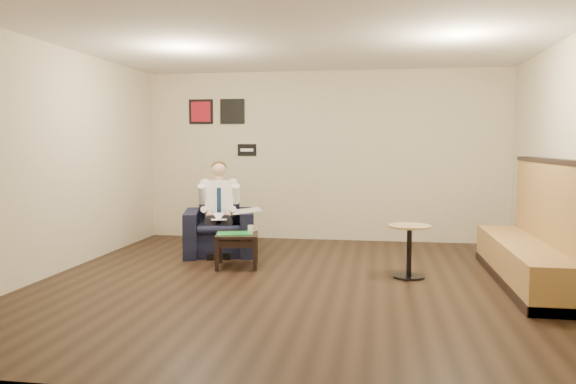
# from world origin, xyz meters

# --- Properties ---
(ground) EXTENTS (6.00, 6.00, 0.00)m
(ground) POSITION_xyz_m (0.00, 0.00, 0.00)
(ground) COLOR black
(ground) RESTS_ON ground
(wall_back) EXTENTS (6.00, 0.02, 2.80)m
(wall_back) POSITION_xyz_m (0.00, 3.00, 1.40)
(wall_back) COLOR beige
(wall_back) RESTS_ON ground
(wall_front) EXTENTS (6.00, 0.02, 2.80)m
(wall_front) POSITION_xyz_m (0.00, -3.00, 1.40)
(wall_front) COLOR beige
(wall_front) RESTS_ON ground
(wall_left) EXTENTS (0.02, 6.00, 2.80)m
(wall_left) POSITION_xyz_m (-3.00, 0.00, 1.40)
(wall_left) COLOR beige
(wall_left) RESTS_ON ground
(ceiling) EXTENTS (6.00, 6.00, 0.02)m
(ceiling) POSITION_xyz_m (0.00, 0.00, 2.80)
(ceiling) COLOR white
(ceiling) RESTS_ON wall_back
(seating_sign) EXTENTS (0.32, 0.02, 0.20)m
(seating_sign) POSITION_xyz_m (-1.30, 2.98, 1.50)
(seating_sign) COLOR black
(seating_sign) RESTS_ON wall_back
(art_print_left) EXTENTS (0.42, 0.03, 0.42)m
(art_print_left) POSITION_xyz_m (-2.10, 2.98, 2.15)
(art_print_left) COLOR #A71424
(art_print_left) RESTS_ON wall_back
(art_print_right) EXTENTS (0.42, 0.03, 0.42)m
(art_print_right) POSITION_xyz_m (-1.55, 2.98, 2.15)
(art_print_right) COLOR black
(art_print_right) RESTS_ON wall_back
(armchair) EXTENTS (1.19, 1.19, 0.94)m
(armchair) POSITION_xyz_m (-1.37, 1.50, 0.47)
(armchair) COLOR black
(armchair) RESTS_ON ground
(seated_man) EXTENTS (0.83, 1.05, 1.29)m
(seated_man) POSITION_xyz_m (-1.34, 1.38, 0.64)
(seated_man) COLOR white
(seated_man) RESTS_ON armchair
(lap_papers) EXTENTS (0.30, 0.36, 0.01)m
(lap_papers) POSITION_xyz_m (-1.31, 1.28, 0.58)
(lap_papers) COLOR white
(lap_papers) RESTS_ON seated_man
(newspaper) EXTENTS (0.55, 0.61, 0.01)m
(newspaper) POSITION_xyz_m (-0.96, 1.50, 0.64)
(newspaper) COLOR silver
(newspaper) RESTS_ON armchair
(side_table) EXTENTS (0.63, 0.63, 0.44)m
(side_table) POSITION_xyz_m (-0.90, 0.69, 0.22)
(side_table) COLOR black
(side_table) RESTS_ON ground
(green_folder) EXTENTS (0.51, 0.44, 0.01)m
(green_folder) POSITION_xyz_m (-0.92, 0.67, 0.44)
(green_folder) COLOR green
(green_folder) RESTS_ON side_table
(coffee_mug) EXTENTS (0.09, 0.09, 0.09)m
(coffee_mug) POSITION_xyz_m (-0.75, 0.84, 0.48)
(coffee_mug) COLOR white
(coffee_mug) RESTS_ON side_table
(smartphone) EXTENTS (0.14, 0.07, 0.01)m
(smartphone) POSITION_xyz_m (-0.88, 0.85, 0.44)
(smartphone) COLOR black
(smartphone) RESTS_ON side_table
(banquette) EXTENTS (0.65, 2.74, 1.40)m
(banquette) POSITION_xyz_m (2.59, 0.38, 0.70)
(banquette) COLOR #A3793F
(banquette) RESTS_ON ground
(cafe_table) EXTENTS (0.57, 0.57, 0.63)m
(cafe_table) POSITION_xyz_m (1.28, 0.44, 0.32)
(cafe_table) COLOR tan
(cafe_table) RESTS_ON ground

